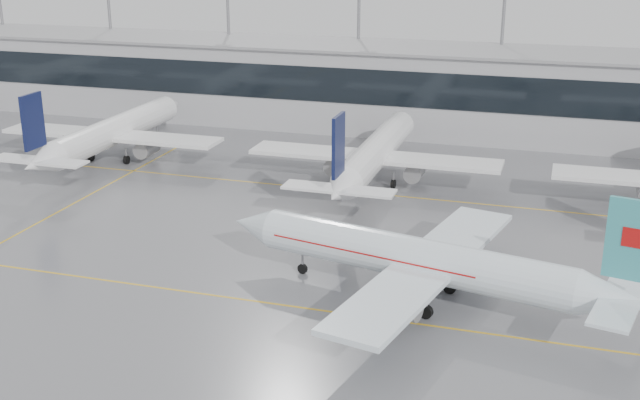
% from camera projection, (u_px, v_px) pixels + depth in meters
% --- Properties ---
extents(ground, '(320.00, 320.00, 0.00)m').
position_uv_depth(ground, '(276.00, 304.00, 64.74)').
color(ground, slate).
rests_on(ground, ground).
extents(taxi_line_main, '(120.00, 0.25, 0.01)m').
position_uv_depth(taxi_line_main, '(276.00, 304.00, 64.74)').
color(taxi_line_main, gold).
rests_on(taxi_line_main, ground).
extents(taxi_line_north, '(120.00, 0.25, 0.01)m').
position_uv_depth(taxi_line_north, '(366.00, 193.00, 91.88)').
color(taxi_line_north, gold).
rests_on(taxi_line_north, ground).
extents(taxi_line_cross, '(0.25, 60.00, 0.01)m').
position_uv_depth(taxi_line_cross, '(64.00, 209.00, 86.69)').
color(taxi_line_cross, gold).
rests_on(taxi_line_cross, ground).
extents(terminal, '(180.00, 15.00, 12.00)m').
position_uv_depth(terminal, '(419.00, 90.00, 118.90)').
color(terminal, '#A9A9AD').
rests_on(terminal, ground).
extents(terminal_glass, '(180.00, 0.20, 5.00)m').
position_uv_depth(terminal_glass, '(410.00, 89.00, 111.58)').
color(terminal_glass, black).
rests_on(terminal_glass, ground).
extents(terminal_roof, '(182.00, 16.00, 0.40)m').
position_uv_depth(terminal_roof, '(421.00, 48.00, 116.90)').
color(terminal_roof, gray).
rests_on(terminal_roof, ground).
extents(light_masts, '(156.40, 1.00, 22.60)m').
position_uv_depth(light_masts, '(428.00, 35.00, 121.96)').
color(light_masts, gray).
rests_on(light_masts, ground).
extents(air_canada_jet, '(35.93, 29.04, 11.32)m').
position_uv_depth(air_canada_jet, '(426.00, 261.00, 63.96)').
color(air_canada_jet, white).
rests_on(air_canada_jet, ground).
extents(parked_jet_b, '(29.64, 36.96, 11.72)m').
position_uv_depth(parked_jet_b, '(112.00, 132.00, 103.80)').
color(parked_jet_b, white).
rests_on(parked_jet_b, ground).
extents(parked_jet_c, '(29.64, 36.96, 11.72)m').
position_uv_depth(parked_jet_c, '(374.00, 154.00, 94.02)').
color(parked_jet_c, white).
rests_on(parked_jet_c, ground).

